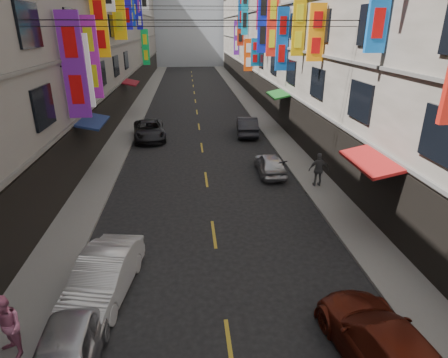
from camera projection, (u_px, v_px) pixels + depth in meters
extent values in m
cube|color=slate|center=(136.00, 113.00, 37.00)|extent=(2.00, 90.00, 0.12)
cube|color=slate|center=(256.00, 110.00, 38.07)|extent=(2.00, 90.00, 0.12)
cube|color=gray|center=(58.00, 8.00, 32.90)|extent=(10.00, 90.00, 19.00)
cube|color=black|center=(125.00, 98.00, 36.37)|extent=(0.12, 85.50, 3.00)
cube|color=#66635E|center=(123.00, 80.00, 35.73)|extent=(0.16, 90.00, 0.14)
cube|color=#66635E|center=(120.00, 45.00, 34.52)|extent=(0.16, 90.00, 0.14)
cube|color=#66635E|center=(116.00, 7.00, 33.32)|extent=(0.16, 90.00, 0.14)
cube|color=#A79A8C|center=(322.00, 9.00, 35.04)|extent=(10.00, 90.00, 19.00)
cube|color=black|center=(266.00, 96.00, 37.61)|extent=(0.12, 85.50, 3.00)
cube|color=#66635E|center=(266.00, 78.00, 36.97)|extent=(0.16, 90.00, 0.14)
cube|color=#66635E|center=(268.00, 44.00, 35.76)|extent=(0.16, 90.00, 0.14)
cube|color=#66635E|center=(269.00, 7.00, 34.55)|extent=(0.16, 90.00, 0.14)
cube|color=#B0B9C4|center=(189.00, 11.00, 79.49)|extent=(18.00, 8.00, 22.00)
cube|color=#5B1781|center=(74.00, 66.00, 18.24)|extent=(1.09, 0.18, 5.05)
cylinder|color=black|center=(73.00, 66.00, 18.24)|extent=(1.19, 0.08, 0.08)
cube|color=white|center=(83.00, 71.00, 20.14)|extent=(0.90, 0.18, 3.84)
cylinder|color=black|center=(82.00, 71.00, 20.14)|extent=(1.00, 0.08, 0.08)
cube|color=orange|center=(316.00, 33.00, 20.92)|extent=(0.92, 0.18, 3.06)
cylinder|color=black|center=(317.00, 33.00, 20.93)|extent=(1.02, 0.08, 0.08)
cube|color=#9C1C97|center=(91.00, 58.00, 21.94)|extent=(0.94, 0.18, 4.65)
cylinder|color=black|center=(90.00, 58.00, 21.93)|extent=(1.04, 0.08, 0.08)
cube|color=#C89B0B|center=(299.00, 26.00, 24.29)|extent=(0.83, 0.18, 3.64)
cylinder|color=black|center=(299.00, 26.00, 24.30)|extent=(0.93, 0.08, 0.08)
cube|color=#F6A70C|center=(100.00, 25.00, 24.33)|extent=(1.00, 0.18, 4.04)
cylinder|color=black|center=(99.00, 25.00, 24.32)|extent=(1.10, 0.08, 0.08)
cube|color=#0F53B7|center=(282.00, 40.00, 28.44)|extent=(0.91, 0.18, 4.55)
cylinder|color=black|center=(283.00, 40.00, 28.44)|extent=(1.01, 0.08, 0.08)
cube|color=red|center=(272.00, 24.00, 31.34)|extent=(0.93, 0.18, 5.11)
cylinder|color=black|center=(273.00, 24.00, 31.35)|extent=(1.03, 0.08, 0.08)
cube|color=yellow|center=(118.00, 6.00, 31.12)|extent=(1.07, 0.18, 5.22)
cylinder|color=black|center=(118.00, 6.00, 31.11)|extent=(1.17, 0.08, 0.08)
cube|color=#1023C5|center=(263.00, 21.00, 34.83)|extent=(1.01, 0.18, 5.66)
cylinder|color=black|center=(264.00, 21.00, 34.83)|extent=(1.11, 0.08, 0.08)
cube|color=#1810C4|center=(125.00, 4.00, 35.20)|extent=(1.03, 0.18, 4.53)
cylinder|color=black|center=(125.00, 4.00, 35.19)|extent=(1.13, 0.08, 0.08)
cube|color=#B9113B|center=(260.00, 14.00, 36.94)|extent=(0.69, 0.18, 2.91)
cylinder|color=black|center=(261.00, 14.00, 36.95)|extent=(0.79, 0.08, 0.08)
cube|color=#0D6BA1|center=(255.00, 52.00, 39.91)|extent=(0.86, 0.18, 2.83)
cylinder|color=black|center=(255.00, 52.00, 39.92)|extent=(0.96, 0.08, 0.08)
cube|color=#1038C0|center=(130.00, 10.00, 38.77)|extent=(0.86, 0.18, 3.09)
cylinder|color=black|center=(130.00, 10.00, 38.76)|extent=(0.96, 0.08, 0.08)
cube|color=#0F0EA8|center=(133.00, 1.00, 40.72)|extent=(0.91, 0.18, 3.63)
cylinder|color=black|center=(132.00, 1.00, 40.71)|extent=(1.01, 0.08, 0.08)
cube|color=#DD430C|center=(248.00, 55.00, 43.71)|extent=(1.03, 0.18, 3.61)
cylinder|color=black|center=(249.00, 55.00, 43.71)|extent=(1.13, 0.08, 0.08)
cube|color=#0E86AB|center=(245.00, 8.00, 45.66)|extent=(0.83, 0.18, 6.03)
cylinder|color=black|center=(245.00, 8.00, 45.66)|extent=(0.93, 0.08, 0.08)
cube|color=#120D9F|center=(139.00, 14.00, 46.71)|extent=(0.73, 0.18, 3.72)
cylinder|color=black|center=(139.00, 14.00, 46.70)|extent=(0.83, 0.08, 0.08)
cube|color=#0D51A1|center=(242.00, 7.00, 47.49)|extent=(0.96, 0.18, 4.97)
cylinder|color=black|center=(242.00, 7.00, 47.50)|extent=(1.06, 0.08, 0.08)
cube|color=red|center=(240.00, 31.00, 49.79)|extent=(0.89, 0.18, 3.68)
cylinder|color=black|center=(241.00, 31.00, 49.79)|extent=(0.99, 0.08, 0.08)
cube|color=#0E9C43|center=(145.00, 47.00, 51.47)|extent=(0.98, 0.18, 4.68)
cylinder|color=black|center=(145.00, 47.00, 51.46)|extent=(1.08, 0.08, 0.08)
cube|color=#5D1B97|center=(237.00, 38.00, 54.28)|extent=(0.78, 0.18, 4.63)
cylinder|color=black|center=(237.00, 38.00, 54.28)|extent=(0.88, 0.08, 0.08)
cube|color=maroon|center=(371.00, 161.00, 14.86)|extent=(1.39, 3.20, 0.41)
cube|color=navy|center=(92.00, 121.00, 21.12)|extent=(1.39, 3.20, 0.41)
cube|color=#15501A|center=(278.00, 94.00, 29.61)|extent=(1.39, 3.20, 0.41)
cube|color=maroon|center=(130.00, 82.00, 35.86)|extent=(1.39, 3.20, 0.41)
cylinder|color=black|center=(205.00, 20.00, 16.03)|extent=(14.00, 0.04, 0.04)
cylinder|color=black|center=(196.00, 6.00, 28.48)|extent=(14.00, 0.04, 0.04)
cylinder|color=black|center=(193.00, 20.00, 41.69)|extent=(14.00, 0.04, 0.04)
cube|color=gold|center=(230.00, 350.00, 9.90)|extent=(0.12, 2.20, 0.01)
cube|color=gold|center=(214.00, 234.00, 15.43)|extent=(0.12, 2.20, 0.01)
cube|color=gold|center=(206.00, 179.00, 20.96)|extent=(0.12, 2.20, 0.01)
cube|color=gold|center=(202.00, 147.00, 26.50)|extent=(0.12, 2.20, 0.01)
cube|color=gold|center=(199.00, 127.00, 32.03)|extent=(0.12, 2.20, 0.01)
cube|color=gold|center=(197.00, 112.00, 37.56)|extent=(0.12, 2.20, 0.01)
cube|color=gold|center=(195.00, 101.00, 43.09)|extent=(0.12, 2.20, 0.01)
cube|color=gold|center=(194.00, 93.00, 48.62)|extent=(0.12, 2.20, 0.01)
cube|color=gold|center=(193.00, 86.00, 54.15)|extent=(0.12, 2.20, 0.01)
cube|color=gold|center=(193.00, 80.00, 59.68)|extent=(0.12, 2.20, 0.01)
cube|color=gold|center=(192.00, 76.00, 65.21)|extent=(0.12, 2.20, 0.01)
cube|color=gold|center=(191.00, 72.00, 70.74)|extent=(0.12, 2.20, 0.01)
cylinder|color=black|center=(283.00, 176.00, 20.75)|extent=(0.25, 0.51, 0.50)
cylinder|color=black|center=(272.00, 168.00, 21.88)|extent=(0.25, 0.51, 0.50)
cube|color=black|center=(278.00, 170.00, 21.26)|extent=(0.64, 1.33, 0.18)
cube|color=black|center=(276.00, 163.00, 21.34)|extent=(0.46, 0.62, 0.22)
cylinder|color=black|center=(283.00, 168.00, 20.67)|extent=(0.17, 0.36, 0.88)
cylinder|color=black|center=(283.00, 162.00, 20.54)|extent=(0.50, 0.19, 0.06)
imported|color=silver|center=(65.00, 358.00, 8.84)|extent=(1.70, 4.01, 1.35)
imported|color=silver|center=(103.00, 277.00, 11.67)|extent=(2.16, 4.43, 1.40)
imported|color=black|center=(149.00, 130.00, 28.26)|extent=(2.87, 5.16, 1.37)
imported|color=#571A0F|center=(387.00, 349.00, 9.05)|extent=(2.49, 5.01, 1.40)
imported|color=silver|center=(270.00, 164.00, 21.55)|extent=(1.51, 3.64, 1.23)
imported|color=#24252B|center=(247.00, 126.00, 29.37)|extent=(1.93, 4.51, 1.45)
imported|color=pink|center=(6.00, 328.00, 9.25)|extent=(1.06, 1.03, 1.81)
imported|color=#5A5A5D|center=(319.00, 170.00, 19.51)|extent=(1.08, 0.65, 1.81)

